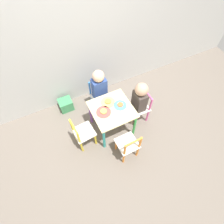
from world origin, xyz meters
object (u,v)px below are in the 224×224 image
Objects in this scene: plate_right at (120,105)px; plate_left at (104,112)px; storage_bin at (66,105)px; chair_blue at (99,96)px; child_right at (139,100)px; child_back at (100,89)px; chair_pink at (140,107)px; kids_table at (112,112)px; chair_yellow at (83,133)px; chair_orange at (128,145)px; plate_back at (108,102)px.

plate_left is at bearing 180.00° from plate_right.
chair_blue is at bearing -21.84° from storage_bin.
child_right is 0.58m from child_back.
chair_pink is 3.04× the size of plate_right.
plate_right is (-0.34, 0.01, 0.24)m from chair_pink.
plate_right is (0.12, -0.40, 0.02)m from child_back.
plate_left is 0.94× the size of storage_bin.
kids_table is 0.41m from child_back.
chair_yellow reaches higher than storage_bin.
plate_right reaches higher than kids_table.
chair_orange is 0.53m from plate_right.
child_back is at bearing -90.51° from chair_orange.
plate_left is (-0.24, 0.00, 0.00)m from plate_right.
child_back is (-0.46, 0.42, 0.22)m from chair_pink.
chair_orange is at bearing -137.37° from chair_yellow.
child_right is at bearing -131.94° from chair_orange.
child_right is at bearing -49.36° from chair_blue.
child_back is (0.00, 0.87, 0.22)m from chair_orange.
chair_orange is (-0.00, -0.93, 0.00)m from chair_blue.
plate_back is (-0.00, 0.58, 0.24)m from chair_orange.
plate_right is 0.84× the size of storage_bin.
storage_bin is at bearing -123.52° from chair_pink.
child_right reaches higher than chair_yellow.
chair_blue is (0.01, 0.46, -0.15)m from kids_table.
plate_right is 0.24m from plate_left.
chair_orange is 0.66× the size of child_back.
chair_yellow is at bearing -175.92° from plate_right.
plate_back is at bearing -106.57° from child_right.
kids_table is 0.15m from plate_back.
chair_blue is 2.72× the size of plate_left.
plate_left is (-0.12, 0.00, 0.09)m from kids_table.
child_back is 3.84× the size of storage_bin.
chair_blue reaches higher than plate_back.
chair_yellow is (-0.92, -0.03, 0.00)m from chair_pink.
chair_orange is 0.69× the size of child_right.
kids_table is 0.89m from storage_bin.
chair_pink is 0.54m from plate_back.
chair_blue is 0.69× the size of child_right.
chair_yellow is 0.68m from child_back.
chair_blue is at bearing 90.00° from child_back.
plate_right is at bearing -0.00° from plate_left.
storage_bin is (-0.51, 0.20, -0.17)m from chair_blue.
child_right is 1.19m from storage_bin.
chair_blue is 2.81× the size of plate_back.
chair_blue is 0.53m from plate_right.
child_back is 4.11× the size of plate_left.
plate_right is (0.58, 0.04, 0.24)m from chair_yellow.
plate_back reaches higher than storage_bin.
plate_right is 1.00m from storage_bin.
storage_bin is (-0.51, 0.26, -0.38)m from child_back.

